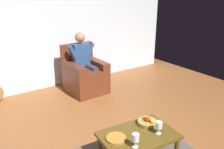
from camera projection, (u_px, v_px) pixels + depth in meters
wall_back at (41, 30)px, 4.66m from camera, size 6.49×0.06×2.54m
armchair at (85, 75)px, 4.78m from camera, size 0.74×0.82×0.99m
person_seated at (84, 61)px, 4.67m from camera, size 0.62×0.60×1.24m
coffee_table at (138, 138)px, 2.75m from camera, size 0.95×0.68×0.39m
wine_glass_near at (136, 138)px, 2.46m from camera, size 0.08×0.08×0.17m
wine_glass_far at (159, 126)px, 2.70m from camera, size 0.08×0.08×0.16m
fruit_bowl at (148, 122)px, 2.92m from camera, size 0.25×0.25×0.11m
decorative_dish at (116, 138)px, 2.63m from camera, size 0.24×0.24×0.02m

